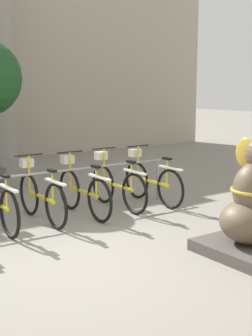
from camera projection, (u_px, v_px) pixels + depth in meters
ground_plane at (73, 263)px, 5.60m from camera, size 60.00×60.00×0.00m
column_right at (0, 67)px, 12.43m from camera, size 0.90×0.90×5.16m
bike_rack at (16, 183)px, 7.12m from camera, size 5.63×0.05×0.77m
bicycle_4 at (41, 196)px, 7.30m from camera, size 0.48×1.68×1.02m
bicycle_5 at (83, 191)px, 7.66m from camera, size 0.48×1.68×1.02m
bicycle_6 at (117, 185)px, 8.12m from camera, size 0.48×1.68×1.02m
bicycle_7 at (152, 181)px, 8.47m from camera, size 0.48×1.68×1.02m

